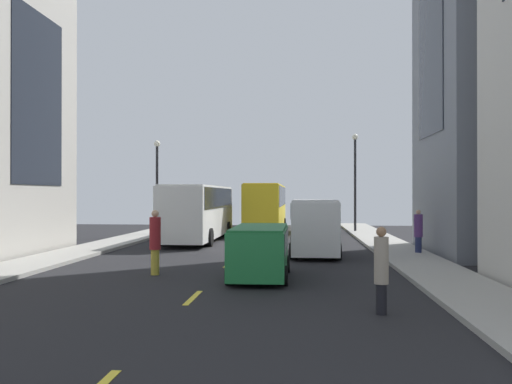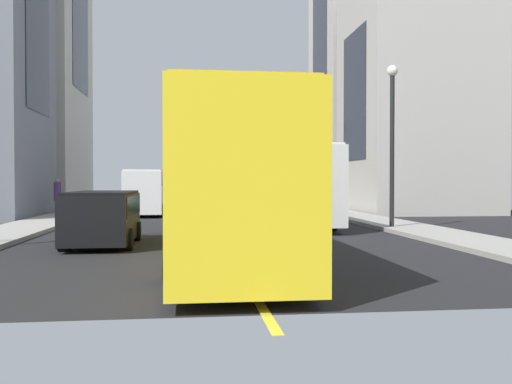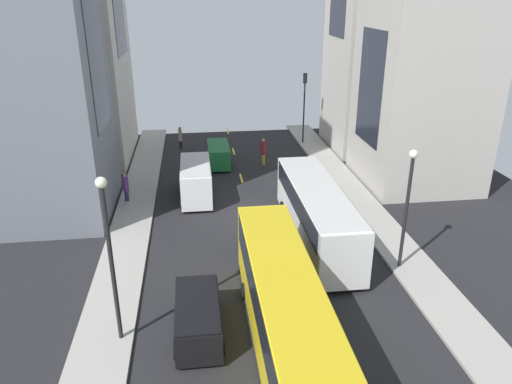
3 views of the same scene
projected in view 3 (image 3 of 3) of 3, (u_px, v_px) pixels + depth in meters
ground_plane at (252, 216)px, 31.63m from camera, size 41.81×41.81×0.00m
sidewalk_west at (365, 209)px, 32.51m from camera, size 2.48×44.00×0.15m
sidewalk_east at (132, 221)px, 30.68m from camera, size 2.48×44.00×0.15m
lane_stripe_0 at (228, 131)px, 50.87m from camera, size 0.16×2.00×0.01m
lane_stripe_1 at (234, 151)px, 44.46m from camera, size 0.16×2.00×0.01m
lane_stripe_2 at (241, 178)px, 38.04m from camera, size 0.16×2.00×0.01m
lane_stripe_3 at (252, 216)px, 31.63m from camera, size 0.16×2.00×0.01m
lane_stripe_4 at (268, 273)px, 25.21m from camera, size 0.16×2.00×0.01m
lane_stripe_5 at (296, 368)px, 18.80m from camera, size 0.16×2.00×0.01m
building_west_1 at (422, 86)px, 34.88m from camera, size 7.88×8.40×14.49m
building_east_1 at (3, 11)px, 27.36m from camera, size 9.62×8.41×25.10m
city_bus_white at (317, 209)px, 27.78m from camera, size 2.81×11.43×3.35m
streetcar_yellow at (289, 318)px, 18.32m from camera, size 2.70×14.66×3.59m
delivery_van_white at (196, 178)px, 33.81m from camera, size 2.25×5.47×2.58m
car_green_0 at (219, 153)px, 40.63m from camera, size 1.94×4.48×1.75m
car_black_1 at (198, 316)px, 20.29m from camera, size 2.02×4.32×1.64m
pedestrian_crossing_mid at (126, 187)px, 33.17m from camera, size 0.39×0.39×1.97m
pedestrian_waiting_curb at (263, 151)px, 40.61m from camera, size 0.39×0.39×2.28m
pedestrian_walking_far at (180, 137)px, 44.92m from camera, size 0.34×0.34×2.06m
traffic_light_near_corner at (304, 96)px, 44.95m from camera, size 0.32×0.44×6.54m
streetlamp_near at (109, 245)px, 18.61m from camera, size 0.44×0.44×7.18m
streetlamp_far at (408, 196)px, 24.07m from camera, size 0.44×0.44×6.41m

